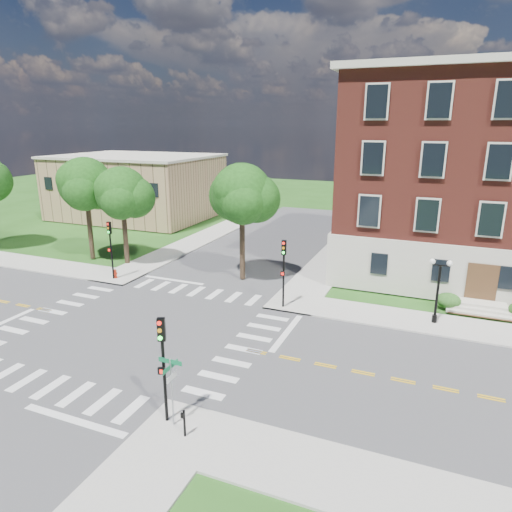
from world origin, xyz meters
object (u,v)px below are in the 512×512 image
at_px(traffic_signal_se, 163,357).
at_px(street_sign_pole, 171,379).
at_px(traffic_signal_ne, 284,265).
at_px(twin_lamp_west, 438,287).
at_px(fire_hydrant, 115,274).
at_px(push_button_post, 184,422).
at_px(traffic_signal_nw, 110,243).

xyz_separation_m(traffic_signal_se, street_sign_pole, (0.43, -0.12, -0.88)).
relative_size(traffic_signal_ne, twin_lamp_west, 1.13).
xyz_separation_m(traffic_signal_se, traffic_signal_ne, (0.47, 14.00, 0.00)).
xyz_separation_m(traffic_signal_ne, fire_hydrant, (-14.93, 0.57, -2.72)).
distance_m(twin_lamp_west, push_button_post, 18.38).
height_order(traffic_signal_nw, push_button_post, traffic_signal_nw).
height_order(traffic_signal_se, traffic_signal_nw, same).
height_order(traffic_signal_nw, fire_hydrant, traffic_signal_nw).
bearing_deg(street_sign_pole, traffic_signal_nw, 135.88).
distance_m(traffic_signal_ne, traffic_signal_nw, 15.01).
relative_size(traffic_signal_se, traffic_signal_nw, 1.00).
relative_size(traffic_signal_nw, street_sign_pole, 1.55).
relative_size(traffic_signal_se, twin_lamp_west, 1.13).
height_order(twin_lamp_west, fire_hydrant, twin_lamp_west).
bearing_deg(traffic_signal_nw, twin_lamp_west, 1.99).
bearing_deg(street_sign_pole, traffic_signal_se, 164.47).
relative_size(push_button_post, fire_hydrant, 1.60).
bearing_deg(traffic_signal_se, twin_lamp_west, 55.77).
xyz_separation_m(traffic_signal_se, twin_lamp_west, (10.38, 15.25, -0.66)).
bearing_deg(traffic_signal_se, push_button_post, -26.05).
bearing_deg(traffic_signal_ne, traffic_signal_nw, 178.52).
xyz_separation_m(traffic_signal_se, push_button_post, (1.26, -0.62, -2.39)).
distance_m(traffic_signal_nw, twin_lamp_west, 24.94).
distance_m(traffic_signal_ne, push_button_post, 14.83).
relative_size(street_sign_pole, fire_hydrant, 4.13).
height_order(traffic_signal_ne, push_button_post, traffic_signal_ne).
bearing_deg(twin_lamp_west, street_sign_pole, -122.92).
bearing_deg(street_sign_pole, push_button_post, -30.81).
xyz_separation_m(traffic_signal_nw, push_button_post, (15.80, -15.01, -2.39)).
xyz_separation_m(traffic_signal_nw, street_sign_pole, (14.96, -14.51, -0.88)).
distance_m(street_sign_pole, push_button_post, 1.80).
bearing_deg(fire_hydrant, push_button_post, -44.00).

